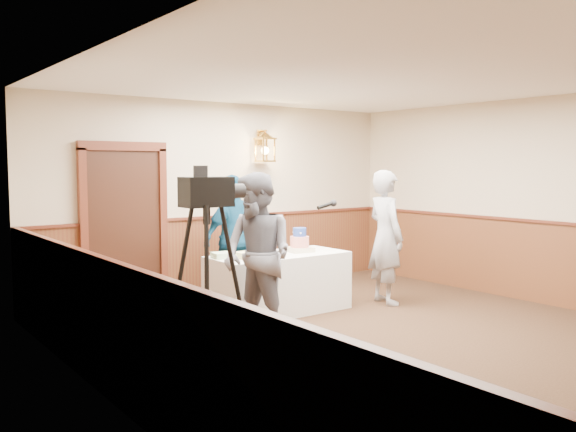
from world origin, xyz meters
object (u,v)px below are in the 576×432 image
baker (386,237)px  sheet_cake_yellow (253,255)px  interviewer (258,256)px  assistant_p (234,239)px  sheet_cake_green (225,255)px  display_table (279,283)px  tv_camera_rig (208,289)px  tiered_cake (300,242)px

baker → sheet_cake_yellow: bearing=91.6°
interviewer → assistant_p: 1.80m
sheet_cake_green → baker: bearing=-15.3°
display_table → baker: size_ratio=0.99×
tv_camera_rig → baker: bearing=18.6°
sheet_cake_yellow → sheet_cake_green: bearing=143.3°
baker → tv_camera_rig: bearing=121.7°
tv_camera_rig → tiered_cake: bearing=35.3°
assistant_p → sheet_cake_yellow: bearing=61.4°
interviewer → baker: baker is taller
assistant_p → tiered_cake: bearing=109.8°
sheet_cake_green → baker: (2.18, -0.59, 0.12)m
tiered_cake → baker: size_ratio=0.19×
display_table → interviewer: bearing=-136.8°
tiered_cake → interviewer: size_ratio=0.19×
tv_camera_rig → assistant_p: bearing=53.9°
tiered_cake → assistant_p: 0.97m
sheet_cake_green → tv_camera_rig: bearing=-125.0°
sheet_cake_green → tiered_cake: bearing=-6.8°
assistant_p → tv_camera_rig: bearing=43.6°
tiered_cake → sheet_cake_green: 1.07m
tiered_cake → interviewer: (-1.21, -0.81, 0.03)m
sheet_cake_green → assistant_p: size_ratio=0.17×
sheet_cake_yellow → interviewer: size_ratio=0.21×
assistant_p → display_table: bearing=89.6°
sheet_cake_yellow → assistant_p: 0.97m
sheet_cake_green → assistant_p: bearing=51.0°
interviewer → tv_camera_rig: size_ratio=1.01×
sheet_cake_yellow → tv_camera_rig: tv_camera_rig is taller
sheet_cake_yellow → tv_camera_rig: 2.12m
tiered_cake → assistant_p: assistant_p is taller
tiered_cake → tv_camera_rig: bearing=-144.8°
sheet_cake_yellow → tv_camera_rig: (-1.48, -1.52, 0.01)m
interviewer → baker: bearing=88.0°
sheet_cake_green → baker: baker is taller
baker → assistant_p: size_ratio=1.04×
sheet_cake_green → baker: size_ratio=0.16×
baker → tv_camera_rig: (-3.38, -1.13, -0.11)m
tiered_cake → sheet_cake_yellow: (-0.79, -0.08, -0.09)m
interviewer → sheet_cake_yellow: bearing=139.9°
display_table → baker: bearing=-17.8°
tiered_cake → tv_camera_rig: 2.78m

